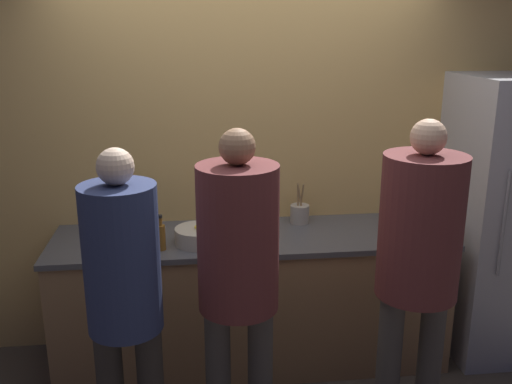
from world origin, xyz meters
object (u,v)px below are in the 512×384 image
Objects in this scene: bottle_amber at (161,236)px; cup_black at (232,222)px; refrigerator at (499,218)px; person_center at (238,264)px; person_right at (419,250)px; person_left at (124,290)px; fruit_bowl at (199,235)px; utensil_crock at (300,213)px; bottle_clear at (443,225)px; potted_plant at (128,213)px; bottle_dark at (222,224)px.

bottle_amber reaches higher than cup_black.
person_center is (-1.82, -0.82, 0.12)m from refrigerator.
refrigerator is 1.07× the size of person_right.
cup_black is at bearing 61.69° from person_left.
person_right is at bearing 4.00° from person_left.
person_left is at bearing -170.23° from person_center.
person_center is at bearing 9.77° from person_left.
refrigerator is at bearing 24.30° from person_center.
person_right is at bearing -33.04° from fruit_bowl.
person_center is 0.92m from person_right.
utensil_crock is 1.26× the size of bottle_clear.
refrigerator is at bearing 20.36° from bottle_clear.
person_center is at bearing -58.02° from bottle_amber.
refrigerator is 1.22m from person_right.
person_center is 1.18m from potted_plant.
utensil_crock is (0.51, 1.03, -0.10)m from person_center.
fruit_bowl is 1.34× the size of bottle_clear.
person_left reaches higher than potted_plant.
bottle_amber is (-2.22, -0.17, 0.04)m from refrigerator.
person_left is (-2.36, -0.91, 0.06)m from refrigerator.
person_left is 1.54m from utensil_crock.
refrigerator is 22.19× the size of cup_black.
cup_black is at bearing 37.62° from bottle_amber.
potted_plant reaches higher than bottle_clear.
person_right is at bearing -43.35° from bottle_dark.
utensil_crock is at bearing 155.24° from bottle_clear.
person_right is 7.63× the size of potted_plant.
person_center is at bearing -179.45° from person_right.
person_right reaches higher than cup_black.
cup_black is at bearing 174.48° from refrigerator.
bottle_amber is at bearing -145.68° from bottle_dark.
person_left is 7.69× the size of bottle_clear.
person_right is at bearing -25.79° from bottle_amber.
person_center is 20.37× the size of cup_black.
utensil_crock is at bearing 24.14° from fruit_bowl.
fruit_bowl is 0.23m from bottle_dark.
utensil_crock is 0.55m from bottle_dark.
refrigerator is 6.46× the size of fruit_bowl.
bottle_amber is 0.42m from potted_plant.
bottle_clear is 1.34m from cup_black.
bottle_dark is at bearing 34.32° from bottle_amber.
person_center is 5.93× the size of fruit_bowl.
potted_plant is at bearing 122.15° from person_center.
fruit_bowl is (-1.10, 0.71, -0.14)m from person_right.
potted_plant is (-0.23, 0.35, 0.04)m from bottle_amber.
cup_black is 0.37× the size of potted_plant.
person_left is 2.02m from bottle_clear.
bottle_amber is at bearing -175.54° from refrigerator.
bottle_amber reaches higher than fruit_bowl.
person_left is 1.12m from bottle_dark.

